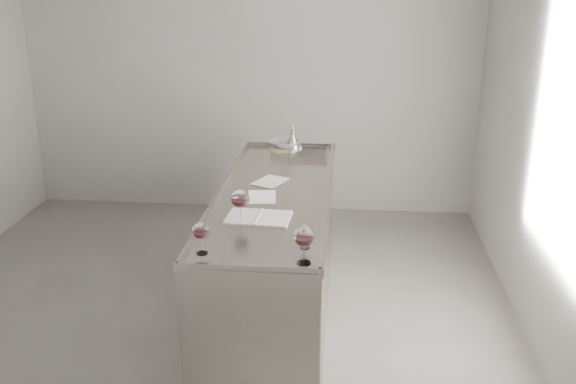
# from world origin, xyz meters

# --- Properties ---
(room_shell) EXTENTS (4.54, 5.04, 2.84)m
(room_shell) POSITION_xyz_m (0.00, 0.00, 1.40)
(room_shell) COLOR #575451
(room_shell) RESTS_ON ground
(counter) EXTENTS (0.77, 2.42, 0.97)m
(counter) POSITION_xyz_m (0.50, 0.30, 0.47)
(counter) COLOR gray
(counter) RESTS_ON ground
(wine_glass_left) EXTENTS (0.09, 0.09, 0.18)m
(wine_glass_left) POSITION_xyz_m (0.23, -0.71, 1.07)
(wine_glass_left) COLOR white
(wine_glass_left) RESTS_ON counter
(wine_glass_middle) EXTENTS (0.11, 0.11, 0.22)m
(wine_glass_middle) POSITION_xyz_m (0.36, -0.27, 1.09)
(wine_glass_middle) COLOR white
(wine_glass_middle) RESTS_ON counter
(wine_glass_right) EXTENTS (0.10, 0.10, 0.20)m
(wine_glass_right) POSITION_xyz_m (0.77, -0.78, 1.09)
(wine_glass_right) COLOR white
(wine_glass_right) RESTS_ON counter
(wine_glass_small) EXTENTS (0.07, 0.07, 0.14)m
(wine_glass_small) POSITION_xyz_m (0.77, -0.59, 1.04)
(wine_glass_small) COLOR white
(wine_glass_small) RESTS_ON counter
(notebook) EXTENTS (0.40, 0.29, 0.02)m
(notebook) POSITION_xyz_m (0.46, -0.18, 0.95)
(notebook) COLOR silver
(notebook) RESTS_ON counter
(loose_paper_top) EXTENTS (0.21, 0.28, 0.00)m
(loose_paper_top) POSITION_xyz_m (0.43, 0.20, 0.94)
(loose_paper_top) COLOR white
(loose_paper_top) RESTS_ON counter
(loose_paper_under) EXTENTS (0.28, 0.31, 0.00)m
(loose_paper_under) POSITION_xyz_m (0.44, 0.52, 0.94)
(loose_paper_under) COLOR silver
(loose_paper_under) RESTS_ON counter
(trivet) EXTENTS (0.33, 0.33, 0.02)m
(trivet) POSITION_xyz_m (0.46, 1.38, 0.95)
(trivet) COLOR #CAB682
(trivet) RESTS_ON counter
(ceramic_bowl) EXTENTS (0.31, 0.31, 0.06)m
(ceramic_bowl) POSITION_xyz_m (0.46, 1.38, 0.99)
(ceramic_bowl) COLOR #8C9DA3
(ceramic_bowl) RESTS_ON trivet
(wine_funnel) EXTENTS (0.15, 0.15, 0.23)m
(wine_funnel) POSITION_xyz_m (0.53, 1.38, 1.01)
(wine_funnel) COLOR #A09A8E
(wine_funnel) RESTS_ON counter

